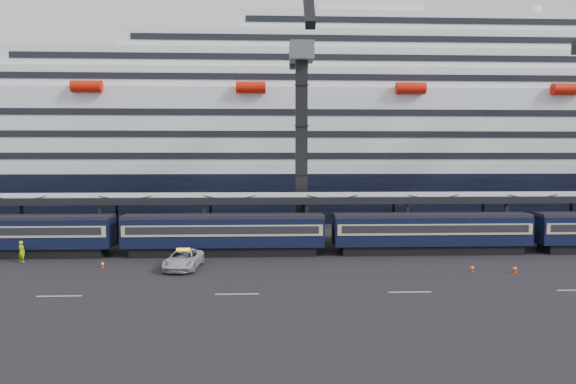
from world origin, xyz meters
name	(u,v)px	position (x,y,z in m)	size (l,w,h in m)	color
ground	(572,277)	(0.00, 0.00, 0.00)	(260.00, 260.00, 0.00)	black
train	(465,231)	(-4.65, 10.00, 2.20)	(133.05, 3.00, 4.05)	black
canopy	(494,196)	(0.00, 14.00, 5.25)	(130.00, 6.25, 5.53)	#999DA1
cruise_ship	(404,139)	(-1.08, 45.99, 12.34)	(214.09, 28.84, 34.00)	black
crane_dark_near	(302,134)	(-20.00, 18.59, 11.93)	(4.50, 17.75, 35.08)	#474A4E
pickup_truck	(183,259)	(-30.95, 4.26, 0.78)	(2.59, 5.62, 1.56)	#A8AAAF
worker	(22,252)	(-45.80, 7.50, 0.96)	(0.70, 0.46, 1.92)	#ADE90C
traffic_cone_b	(102,264)	(-37.87, 4.83, 0.34)	(0.35, 0.35, 0.69)	red
traffic_cone_c	(472,268)	(-7.13, 2.02, 0.35)	(0.35, 0.35, 0.70)	red
traffic_cone_d	(515,268)	(-3.84, 1.49, 0.37)	(0.37, 0.37, 0.75)	red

